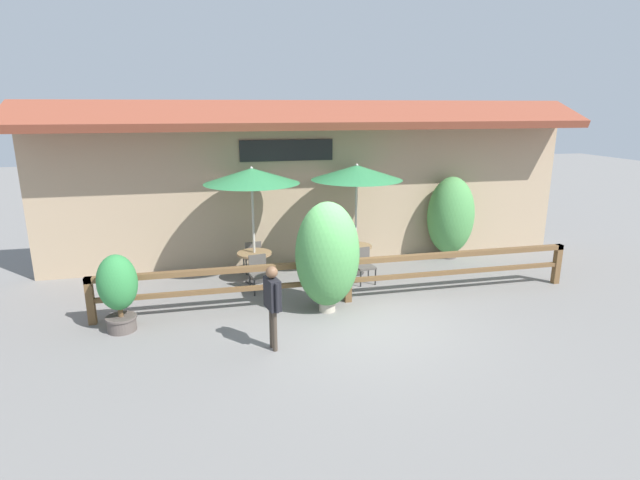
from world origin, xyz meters
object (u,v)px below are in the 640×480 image
Objects in this scene: patio_umbrella_near at (252,176)px; dining_table_near at (255,258)px; chair_near_wallside at (253,255)px; potted_plant_small_flowering at (327,255)px; chair_middle_wallside at (348,248)px; chair_near_streetside at (259,272)px; pedestrian at (272,297)px; potted_plant_corner_fern at (118,289)px; patio_umbrella_middle at (357,173)px; chair_middle_streetside at (364,264)px; potted_plant_broad_leaf at (451,216)px; dining_table_middle at (355,251)px.

patio_umbrella_near is 1.96m from dining_table_near.
chair_near_wallside is 0.36× the size of potted_plant_small_flowering.
chair_middle_wallside is (2.53, 0.72, -0.11)m from dining_table_near.
chair_near_streetside is 0.55× the size of pedestrian.
chair_near_wallside is 3.96m from potted_plant_corner_fern.
potted_plant_small_flowering reaches higher than pedestrian.
potted_plant_corner_fern reaches higher than chair_near_wallside.
dining_table_near is 3.49m from potted_plant_corner_fern.
pedestrian is (-0.05, -3.54, -1.57)m from patio_umbrella_near.
chair_near_streetside is at bearing -164.04° from patio_umbrella_middle.
potted_plant_broad_leaf is at bearing 18.68° from chair_middle_streetside.
potted_plant_corner_fern is 0.99× the size of pedestrian.
dining_table_middle is at bearing 6.03° from chair_near_streetside.
chair_near_streetside is at bearing 38.44° from chair_middle_wallside.
potted_plant_broad_leaf is (5.41, 1.44, 0.71)m from chair_near_streetside.
potted_plant_small_flowering is 1.52× the size of pedestrian.
potted_plant_broad_leaf is at bearing 176.39° from chair_near_wallside.
pedestrian is (-2.56, -2.88, 0.51)m from chair_middle_streetside.
dining_table_near and dining_table_middle have the same top height.
chair_middle_streetside is at bearing -89.87° from patio_umbrella_middle.
patio_umbrella_middle is at bearing 160.93° from chair_near_wallside.
chair_middle_streetside is at bearing -9.48° from chair_near_streetside.
chair_middle_wallside is 0.55× the size of pedestrian.
dining_table_middle is at bearing 22.83° from potted_plant_corner_fern.
chair_middle_wallside is at bearing 19.35° from chair_near_streetside.
dining_table_middle is at bearing 160.93° from chair_near_wallside.
patio_umbrella_middle reaches higher than chair_near_wallside.
chair_near_wallside is at bearing -179.05° from potted_plant_broad_leaf.
potted_plant_small_flowering is (-1.25, -1.47, 0.74)m from chair_middle_streetside.
patio_umbrella_middle is 2.19m from chair_middle_streetside.
patio_umbrella_near reaches higher than chair_near_streetside.
patio_umbrella_middle reaches higher than chair_middle_streetside.
patio_umbrella_near reaches higher than dining_table_middle.
chair_middle_wallside is 0.37× the size of potted_plant_broad_leaf.
chair_middle_wallside reaches higher than dining_table_near.
chair_near_streetside reaches higher than dining_table_middle.
chair_middle_streetside is (2.48, 0.02, 0.00)m from chair_near_streetside.
chair_middle_streetside is (0.00, -0.69, -0.11)m from dining_table_middle.
chair_middle_wallside is (0.02, 0.69, -2.08)m from patio_umbrella_middle.
patio_umbrella_middle is 2.19m from chair_middle_wallside.
chair_near_streetside is at bearing -87.38° from dining_table_near.
dining_table_middle is 0.98× the size of chair_middle_wallside.
chair_middle_wallside is 3.21m from potted_plant_small_flowering.
chair_near_wallside is 0.55× the size of pedestrian.
chair_near_streetside reaches higher than dining_table_near.
patio_umbrella_middle is (2.48, 0.71, 2.08)m from chair_near_streetside.
potted_plant_broad_leaf is at bearing 116.15° from pedestrian.
potted_plant_small_flowering is (1.24, -2.81, 0.74)m from chair_near_wallside.
chair_middle_wallside is at bearing 88.69° from patio_umbrella_middle.
potted_plant_corner_fern is 3.01m from pedestrian.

